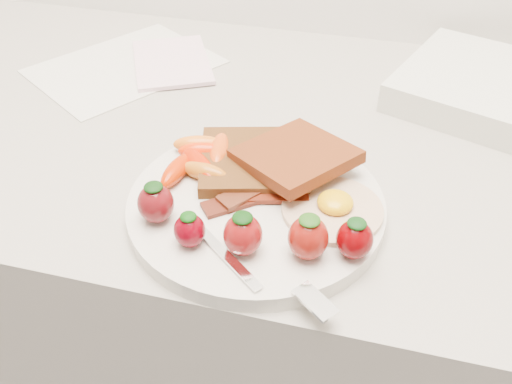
# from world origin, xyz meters

# --- Properties ---
(counter) EXTENTS (2.00, 0.60, 0.90)m
(counter) POSITION_xyz_m (0.00, 1.70, 0.45)
(counter) COLOR gray
(counter) RESTS_ON ground
(plate) EXTENTS (0.27, 0.27, 0.02)m
(plate) POSITION_xyz_m (0.01, 1.53, 0.91)
(plate) COLOR beige
(plate) RESTS_ON counter
(toast_lower) EXTENTS (0.14, 0.14, 0.01)m
(toast_lower) POSITION_xyz_m (-0.00, 1.59, 0.93)
(toast_lower) COLOR black
(toast_lower) RESTS_ON plate
(toast_upper) EXTENTS (0.15, 0.15, 0.03)m
(toast_upper) POSITION_xyz_m (0.04, 1.59, 0.94)
(toast_upper) COLOR #42220F
(toast_upper) RESTS_ON toast_lower
(fried_egg) EXTENTS (0.14, 0.14, 0.02)m
(fried_egg) POSITION_xyz_m (0.09, 1.54, 0.92)
(fried_egg) COLOR beige
(fried_egg) RESTS_ON plate
(bacon_strips) EXTENTS (0.11, 0.10, 0.01)m
(bacon_strips) POSITION_xyz_m (0.01, 1.54, 0.92)
(bacon_strips) COLOR #380407
(bacon_strips) RESTS_ON plate
(baby_carrots) EXTENTS (0.08, 0.11, 0.02)m
(baby_carrots) POSITION_xyz_m (-0.06, 1.58, 0.93)
(baby_carrots) COLOR red
(baby_carrots) RESTS_ON plate
(strawberries) EXTENTS (0.23, 0.06, 0.05)m
(strawberries) POSITION_xyz_m (0.03, 1.47, 0.94)
(strawberries) COLOR #5B0C10
(strawberries) RESTS_ON plate
(fork) EXTENTS (0.15, 0.09, 0.00)m
(fork) POSITION_xyz_m (0.05, 1.43, 0.92)
(fork) COLOR white
(fork) RESTS_ON plate
(paper_sheet) EXTENTS (0.30, 0.32, 0.00)m
(paper_sheet) POSITION_xyz_m (-0.26, 1.81, 0.90)
(paper_sheet) COLOR beige
(paper_sheet) RESTS_ON counter
(notepad) EXTENTS (0.17, 0.19, 0.01)m
(notepad) POSITION_xyz_m (-0.20, 1.83, 0.91)
(notepad) COLOR silver
(notepad) RESTS_ON paper_sheet
(appliance) EXTENTS (0.33, 0.30, 0.04)m
(appliance) POSITION_xyz_m (0.28, 1.83, 0.92)
(appliance) COLOR beige
(appliance) RESTS_ON counter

